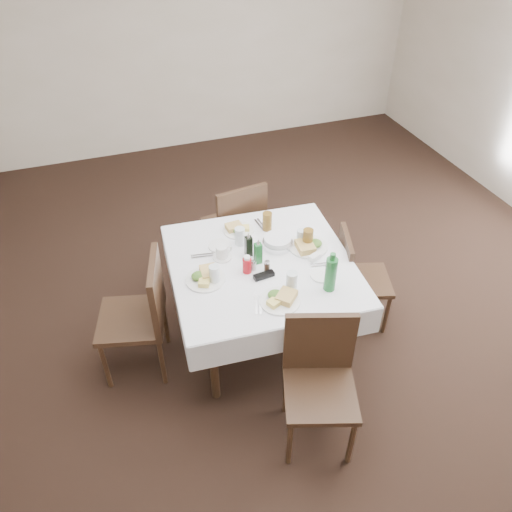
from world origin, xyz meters
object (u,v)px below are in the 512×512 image
Objects in this scene: chair_north at (237,224)px; water_n at (240,236)px; water_e at (301,237)px; coffee_mug at (222,253)px; chair_west at (143,310)px; oil_cruet_dark at (249,245)px; dining_table at (261,272)px; green_bottle at (331,274)px; ketchup_bottle at (247,265)px; bread_basket at (278,242)px; oil_cruet_green at (258,252)px; water_w at (215,274)px; chair_south at (319,373)px; chair_east at (355,274)px; water_s at (292,281)px.

water_n is at bearing -105.00° from chair_north.
water_e reaches higher than coffee_mug.
chair_west is 4.82× the size of oil_cruet_dark.
dining_table is 4.61× the size of green_bottle.
ketchup_bottle is (-0.48, -0.18, 0.01)m from water_e.
green_bottle is at bearing -43.58° from coffee_mug.
oil_cruet_green is at bearing -146.54° from bread_basket.
water_w is 0.76m from green_bottle.
chair_north is 6.74× the size of water_n.
chair_south is at bearing -82.33° from oil_cruet_dark.
coffee_mug is at bearing 119.64° from ketchup_bottle.
water_e is (-0.40, 0.17, 0.34)m from chair_east.
oil_cruet_dark is 1.49× the size of ketchup_bottle.
oil_cruet_dark reaches higher than chair_east.
chair_west is 7.16× the size of ketchup_bottle.
water_e is at bearing 16.33° from water_w.
oil_cruet_green is at bearing -69.84° from oil_cruet_dark.
ketchup_bottle is 0.24m from coffee_mug.
water_w is at bearing -173.58° from ketchup_bottle.
chair_north reaches higher than ketchup_bottle.
green_bottle reaches higher than water_n.
oil_cruet_dark reaches higher than water_n.
chair_east is 0.87× the size of chair_west.
chair_south is at bearing -75.88° from ketchup_bottle.
ketchup_bottle reaches higher than coffee_mug.
bread_basket is (0.10, -0.67, 0.26)m from chair_north.
water_e is 0.75m from water_w.
water_e is (0.26, 0.44, -0.01)m from water_s.
green_bottle is (0.15, -0.55, 0.10)m from bread_basket.
chair_west is (-0.86, 0.03, -0.13)m from dining_table.
green_bottle is (0.41, -0.66, 0.06)m from water_n.
bread_basket is at bearing -0.04° from coffee_mug.
ketchup_bottle is at bearing -179.05° from chair_east.
green_bottle is (-0.02, -0.52, 0.07)m from water_e.
chair_south is 0.61m from water_s.
water_s is 0.47m from bread_basket.
water_n is 0.68× the size of oil_cruet_green.
water_s is 0.51m from water_e.
chair_west reaches higher than water_s.
oil_cruet_green is 0.69× the size of green_bottle.
chair_south is at bearing -92.39° from water_s.
ketchup_bottle is (-0.30, -0.20, 0.03)m from bread_basket.
chair_north is 4.19× the size of bread_basket.
green_bottle is at bearing -50.33° from dining_table.
bread_basket is 0.57m from green_bottle.
water_s is at bearing -120.09° from water_e.
water_w is 0.36m from oil_cruet_green.
chair_south is 4.13× the size of bread_basket.
oil_cruet_green is 0.55m from green_bottle.
water_s is 0.92× the size of coffee_mug.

